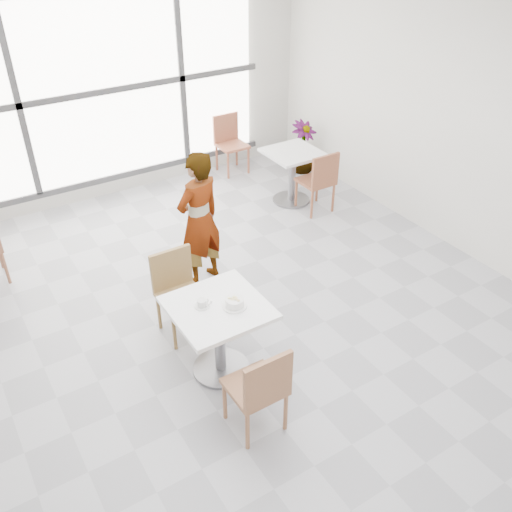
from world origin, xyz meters
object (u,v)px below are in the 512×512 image
bg_table_right (292,169)px  plant_right (303,147)px  oatmeal_bowl (235,302)px  person (199,220)px  coffee_cup (202,303)px  main_table (219,326)px  bg_chair_right_far (229,140)px  chair_far (177,287)px  chair_near (260,387)px  bg_chair_right_near (320,179)px

bg_table_right → plant_right: 1.04m
oatmeal_bowl → person: 1.49m
coffee_cup → plant_right: (3.30, 3.05, -0.39)m
bg_table_right → main_table: bearing=-136.0°
person → bg_table_right: (1.94, 1.02, -0.29)m
bg_table_right → bg_chair_right_far: 1.38m
chair_far → bg_chair_right_far: 3.79m
oatmeal_bowl → person: bearing=74.4°
main_table → bg_table_right: 3.42m
person → chair_far: bearing=31.9°
coffee_cup → plant_right: 4.51m
person → plant_right: 3.22m
chair_far → plant_right: (3.24, 2.38, -0.11)m
bg_table_right → chair_near: bearing=-128.7°
chair_far → plant_right: bearing=36.3°
main_table → bg_chair_right_near: bearing=36.6°
chair_near → bg_table_right: size_ratio=1.16×
person → bg_table_right: person is taller
chair_far → person: bearing=47.2°
coffee_cup → bg_table_right: 3.47m
oatmeal_bowl → coffee_cup: bearing=147.3°
coffee_cup → bg_chair_right_far: (2.36, 3.68, -0.28)m
chair_near → chair_far: 1.51m
oatmeal_bowl → bg_chair_right_near: bg_chair_right_near is taller
main_table → person: size_ratio=0.52×
coffee_cup → bg_table_right: coffee_cup is taller
chair_near → person: size_ratio=0.56×
plant_right → bg_chair_right_far: bearing=146.4°
person → bg_chair_right_near: bearing=179.9°
bg_chair_right_far → person: bearing=-125.9°
main_table → bg_table_right: (2.46, 2.38, -0.04)m
bg_chair_right_near → plant_right: bearing=-116.6°
oatmeal_bowl → main_table: bearing=145.9°
person → bg_chair_right_far: person is taller
chair_near → bg_table_right: 4.04m
main_table → person: (0.52, 1.36, 0.25)m
oatmeal_bowl → bg_chair_right_far: bearing=60.9°
chair_far → plant_right: chair_far is taller
bg_chair_right_far → bg_chair_right_near: bearing=-79.5°
chair_near → coffee_cup: 0.89m
coffee_cup → person: person is taller
main_table → chair_near: bearing=-94.4°
bg_chair_right_near → person: bearing=15.2°
coffee_cup → bg_chair_right_far: bg_chair_right_far is taller
chair_near → coffee_cup: (-0.05, 0.84, 0.28)m
coffee_cup → bg_chair_right_near: bearing=34.5°
chair_far → bg_chair_right_far: size_ratio=1.00×
oatmeal_bowl → plant_right: 4.45m
bg_chair_right_near → bg_table_right: bearing=-75.3°
main_table → oatmeal_bowl: bearing=-34.1°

